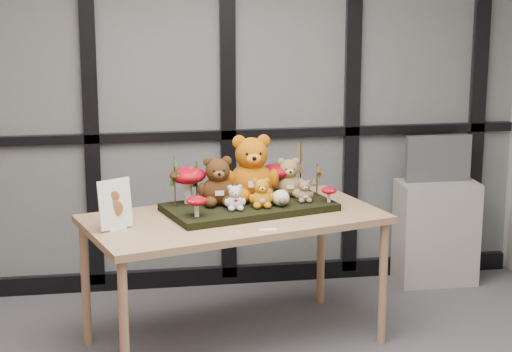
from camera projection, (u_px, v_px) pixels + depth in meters
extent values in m
plane|color=#B9B6AE|center=(159.00, 83.00, 6.07)|extent=(5.00, 0.00, 5.00)
cube|color=#2D383F|center=(159.00, 84.00, 6.04)|extent=(4.90, 0.02, 2.70)
cube|color=black|center=(164.00, 278.00, 6.35)|extent=(4.90, 0.06, 0.12)
cube|color=black|center=(161.00, 136.00, 6.12)|extent=(4.90, 0.06, 0.06)
cube|color=black|center=(90.00, 85.00, 5.97)|extent=(0.10, 0.06, 2.70)
cube|color=black|center=(228.00, 82.00, 6.11)|extent=(0.10, 0.06, 2.70)
cube|color=black|center=(353.00, 80.00, 6.24)|extent=(0.10, 0.06, 2.70)
cube|color=black|center=(479.00, 77.00, 6.38)|extent=(0.10, 0.06, 2.70)
cube|color=tan|center=(234.00, 219.00, 5.25)|extent=(1.82, 1.26, 0.04)
cylinder|color=tan|center=(124.00, 329.00, 4.70)|extent=(0.05, 0.05, 0.74)
cylinder|color=tan|center=(86.00, 284.00, 5.34)|extent=(0.05, 0.05, 0.74)
cylinder|color=tan|center=(383.00, 284.00, 5.35)|extent=(0.05, 0.05, 0.74)
cylinder|color=tan|center=(321.00, 249.00, 5.99)|extent=(0.05, 0.05, 0.74)
cube|color=black|center=(249.00, 207.00, 5.35)|extent=(1.05, 0.72, 0.04)
cube|color=silver|center=(116.00, 229.00, 4.98)|extent=(0.12, 0.10, 0.01)
cube|color=white|center=(115.00, 204.00, 4.95)|extent=(0.19, 0.13, 0.27)
ellipsoid|color=brown|center=(115.00, 208.00, 4.95)|extent=(0.09, 0.01, 0.10)
ellipsoid|color=brown|center=(115.00, 196.00, 4.93)|extent=(0.05, 0.01, 0.05)
cube|color=white|center=(268.00, 229.00, 4.98)|extent=(0.09, 0.03, 0.00)
cube|color=#A0988E|center=(436.00, 232.00, 6.38)|extent=(0.54, 0.31, 0.71)
cube|color=#4F5357|center=(438.00, 158.00, 6.28)|extent=(0.45, 0.05, 0.32)
cube|color=black|center=(439.00, 159.00, 6.27)|extent=(0.40, 0.00, 0.26)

